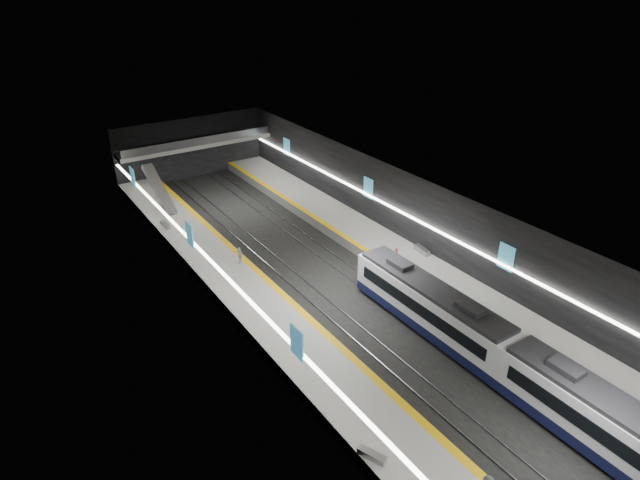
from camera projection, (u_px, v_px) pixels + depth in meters
ground at (347, 296)px, 46.33m from camera, size 70.00×70.00×0.00m
ceiling at (350, 212)px, 42.65m from camera, size 20.00×70.00×0.04m
wall_left at (240, 292)px, 39.57m from camera, size 0.04×70.00×8.00m
wall_right at (436, 226)px, 49.40m from camera, size 0.04×70.00×8.00m
wall_back at (191, 148)px, 70.35m from camera, size 20.00×0.04×8.00m
platform_left at (271, 319)px, 42.42m from camera, size 5.00×70.00×1.00m
tile_surface_left at (271, 314)px, 42.18m from camera, size 5.00×70.00×0.02m
tactile_strip_left at (295, 305)px, 43.26m from camera, size 0.60×70.00×0.02m
platform_right at (412, 267)px, 49.79m from camera, size 5.00×70.00×1.00m
tile_surface_right at (413, 262)px, 49.55m from camera, size 5.00×70.00×0.02m
tactile_strip_right at (395, 268)px, 48.47m from camera, size 0.60×70.00×0.02m
rails at (347, 295)px, 46.31m from camera, size 6.52×70.00×0.12m
train at (510, 359)px, 35.59m from camera, size 2.69×30.04×3.60m
ad_posters at (342, 246)px, 45.00m from camera, size 19.94×53.50×2.20m
cove_light_left at (242, 293)px, 39.77m from camera, size 0.25×68.60×0.12m
cove_light_right at (434, 229)px, 49.40m from camera, size 0.25×68.60×0.12m
mezzanine_bridge at (196, 144)px, 68.34m from camera, size 20.00×3.00×1.50m
escalator at (159, 189)px, 60.52m from camera, size 1.20×7.50×3.92m
bench_left_near at (372, 455)px, 29.84m from camera, size 1.07×1.75×0.41m
bench_left_far at (165, 225)px, 56.15m from camera, size 0.54×1.79×0.43m
bench_right_far at (422, 250)px, 51.11m from camera, size 0.80×2.04×0.48m
passenger_right_a at (396, 256)px, 48.83m from camera, size 0.58×0.71×1.68m
passenger_left_a at (240, 255)px, 49.10m from camera, size 0.48×0.95×1.56m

